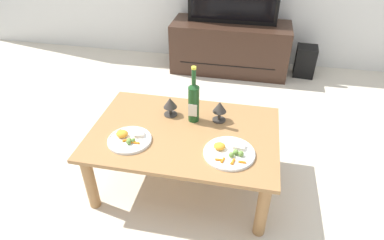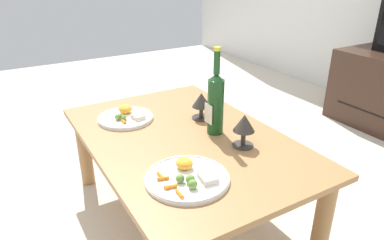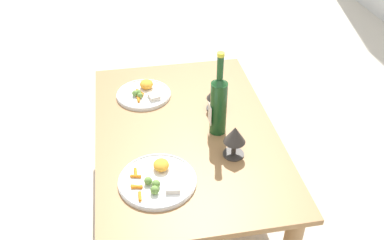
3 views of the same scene
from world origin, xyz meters
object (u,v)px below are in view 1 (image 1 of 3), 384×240
at_px(goblet_left, 170,104).
at_px(goblet_right, 220,108).
at_px(dining_table, 184,140).
at_px(floor_speaker, 305,61).
at_px(wine_bottle, 194,101).
at_px(tv_stand, 230,47).
at_px(dinner_plate_left, 129,139).
at_px(dinner_plate_right, 229,152).

bearing_deg(goblet_left, goblet_right, 0.00).
height_order(dining_table, goblet_left, goblet_left).
relative_size(floor_speaker, goblet_left, 2.49).
distance_m(wine_bottle, goblet_left, 0.18).
relative_size(dining_table, tv_stand, 0.94).
xyz_separation_m(dining_table, goblet_right, (0.20, 0.17, 0.16)).
height_order(goblet_left, goblet_right, goblet_right).
xyz_separation_m(floor_speaker, goblet_left, (-1.05, -1.66, 0.35)).
relative_size(floor_speaker, dinner_plate_left, 1.22).
relative_size(goblet_left, dinner_plate_right, 0.44).
bearing_deg(dining_table, wine_bottle, 75.95).
height_order(dining_table, goblet_right, goblet_right).
bearing_deg(dinner_plate_right, dining_table, 152.53).
height_order(wine_bottle, dinner_plate_left, wine_bottle).
xyz_separation_m(dinner_plate_left, dinner_plate_right, (0.60, -0.00, -0.00)).
bearing_deg(dinner_plate_right, dinner_plate_left, 179.92).
height_order(tv_stand, goblet_right, goblet_right).
bearing_deg(tv_stand, goblet_left, -98.30).
relative_size(dining_table, dinner_plate_left, 4.40).
height_order(goblet_right, dinner_plate_left, goblet_right).
bearing_deg(wine_bottle, dining_table, -104.05).
bearing_deg(goblet_right, dinner_plate_right, -72.53).
bearing_deg(tv_stand, dinner_plate_left, -101.92).
height_order(goblet_right, dinner_plate_right, goblet_right).
xyz_separation_m(tv_stand, wine_bottle, (-0.07, -1.66, 0.31)).
bearing_deg(dinner_plate_right, floor_speaker, 72.54).
xyz_separation_m(floor_speaker, wine_bottle, (-0.89, -1.69, 0.42)).
bearing_deg(wine_bottle, goblet_left, 169.66).
xyz_separation_m(tv_stand, floor_speaker, (0.82, 0.04, -0.10)).
bearing_deg(goblet_left, dinner_plate_left, -118.40).
distance_m(goblet_right, dinner_plate_right, 0.35).
relative_size(tv_stand, dinner_plate_right, 4.18).
bearing_deg(floor_speaker, wine_bottle, -113.84).
bearing_deg(goblet_right, floor_speaker, 66.42).
xyz_separation_m(goblet_right, dinner_plate_left, (-0.50, -0.32, -0.08)).
bearing_deg(dinner_plate_right, goblet_left, 143.12).
bearing_deg(dinner_plate_right, wine_bottle, 132.25).
relative_size(dining_table, floor_speaker, 3.61).
height_order(wine_bottle, goblet_left, wine_bottle).
height_order(floor_speaker, dinner_plate_left, dinner_plate_left).
height_order(wine_bottle, goblet_right, wine_bottle).
xyz_separation_m(wine_bottle, goblet_right, (0.16, 0.03, -0.05)).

